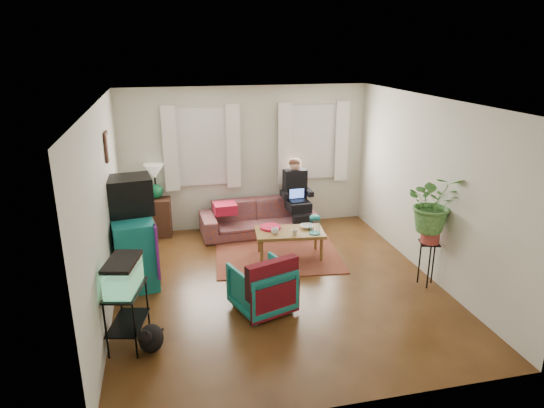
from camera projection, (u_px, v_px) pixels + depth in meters
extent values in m
cube|color=#4F2B14|center=(278.00, 285.00, 6.94)|extent=(4.50, 5.00, 0.01)
cube|color=white|center=(279.00, 101.00, 6.12)|extent=(4.50, 5.00, 0.01)
cube|color=silver|center=(246.00, 158.00, 8.85)|extent=(4.50, 0.01, 2.60)
cube|color=silver|center=(346.00, 284.00, 4.22)|extent=(4.50, 0.01, 2.60)
cube|color=silver|center=(104.00, 211.00, 6.06)|extent=(0.01, 5.00, 2.60)
cube|color=silver|center=(429.00, 188.00, 7.01)|extent=(0.01, 5.00, 2.60)
cube|color=white|center=(202.00, 147.00, 8.58)|extent=(1.08, 0.04, 1.38)
cube|color=white|center=(312.00, 142.00, 9.01)|extent=(1.08, 0.04, 1.38)
cube|color=white|center=(202.00, 148.00, 8.50)|extent=(1.36, 0.06, 1.50)
cube|color=white|center=(314.00, 143.00, 8.94)|extent=(1.36, 0.06, 1.50)
cube|color=#3D2616|center=(108.00, 147.00, 6.64)|extent=(0.04, 0.32, 0.40)
cube|color=brown|center=(278.00, 255.00, 7.92)|extent=(2.16, 1.81, 0.01)
imported|color=brown|center=(257.00, 212.00, 8.74)|extent=(2.06, 0.89, 0.80)
cube|color=#3D2A17|center=(158.00, 216.00, 8.70)|extent=(0.51, 0.51, 0.69)
cube|color=#105562|center=(134.00, 248.00, 6.99)|extent=(0.70, 1.17, 0.99)
cube|color=black|center=(129.00, 195.00, 6.85)|extent=(0.68, 0.63, 0.53)
cube|color=black|center=(128.00, 317.00, 5.49)|extent=(0.48, 0.69, 0.70)
cube|color=#7FD899|center=(123.00, 274.00, 5.32)|extent=(0.44, 0.63, 0.37)
ellipsoid|color=black|center=(151.00, 336.00, 5.43)|extent=(0.40, 0.49, 0.36)
imported|color=navy|center=(262.00, 285.00, 6.21)|extent=(0.86, 0.83, 0.70)
cube|color=#9E0A0A|center=(273.00, 283.00, 5.95)|extent=(0.72, 0.39, 0.58)
cube|color=brown|center=(290.00, 244.00, 7.80)|extent=(1.15, 0.71, 0.45)
imported|color=white|center=(275.00, 231.00, 7.60)|extent=(0.14, 0.14, 0.10)
imported|color=beige|center=(295.00, 232.00, 7.56)|extent=(0.11, 0.11, 0.09)
imported|color=white|center=(307.00, 227.00, 7.85)|extent=(0.24, 0.24, 0.05)
cylinder|color=#B21414|center=(270.00, 227.00, 7.84)|extent=(0.37, 0.37, 0.04)
cube|color=black|center=(427.00, 264.00, 6.87)|extent=(0.35, 0.35, 0.66)
imported|color=#599947|center=(433.00, 212.00, 6.62)|extent=(0.91, 0.84, 0.83)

